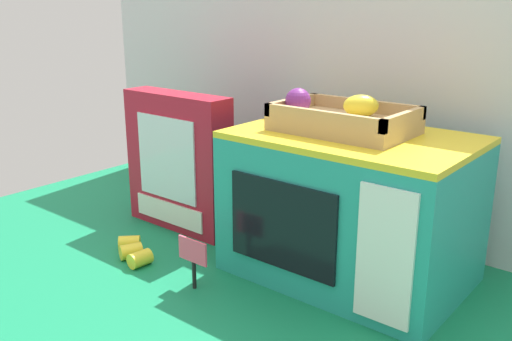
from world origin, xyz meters
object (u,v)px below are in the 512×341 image
Objects in this scene: food_groups_crate at (341,119)px; loose_toy_banana at (133,251)px; cookie_set_box at (178,162)px; toy_microwave at (350,207)px; price_sign at (193,256)px.

loose_toy_banana is (-0.36, -0.23, -0.29)m from food_groups_crate.
food_groups_crate is 0.77× the size of cookie_set_box.
toy_microwave is 0.17m from food_groups_crate.
cookie_set_box is at bearing 141.06° from price_sign.
cookie_set_box is 0.33m from price_sign.
toy_microwave is 1.36× the size of cookie_set_box.
loose_toy_banana is at bearing 176.34° from price_sign.
toy_microwave is 0.31m from price_sign.
loose_toy_banana is at bearing -147.31° from food_groups_crate.
loose_toy_banana is (-0.39, -0.22, -0.13)m from toy_microwave.
food_groups_crate reaches higher than toy_microwave.
toy_microwave reaches higher than loose_toy_banana.
price_sign is at bearing -129.54° from toy_microwave.
price_sign is 0.80× the size of loose_toy_banana.
food_groups_crate is at bearing 32.69° from loose_toy_banana.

